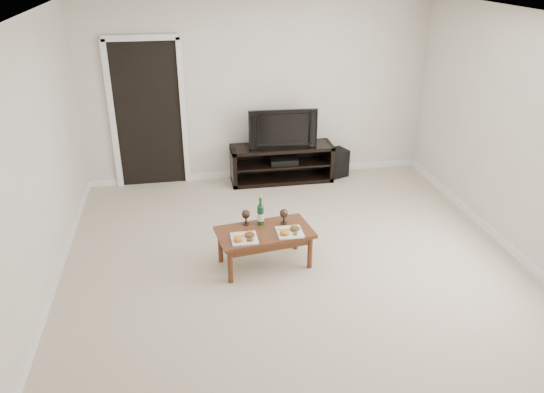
% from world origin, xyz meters
% --- Properties ---
extents(floor, '(5.50, 5.50, 0.00)m').
position_xyz_m(floor, '(0.00, 0.00, 0.00)').
color(floor, beige).
rests_on(floor, ground).
extents(back_wall, '(5.00, 0.04, 2.60)m').
position_xyz_m(back_wall, '(0.00, 2.77, 1.30)').
color(back_wall, beige).
rests_on(back_wall, ground).
extents(ceiling, '(5.00, 5.50, 0.04)m').
position_xyz_m(ceiling, '(0.00, 0.00, 2.62)').
color(ceiling, white).
rests_on(ceiling, back_wall).
extents(doorway, '(0.90, 0.02, 2.05)m').
position_xyz_m(doorway, '(-1.55, 2.73, 1.02)').
color(doorway, black).
rests_on(doorway, ground).
extents(media_console, '(1.49, 0.45, 0.55)m').
position_xyz_m(media_console, '(0.32, 2.50, 0.28)').
color(media_console, black).
rests_on(media_console, ground).
extents(television, '(0.99, 0.18, 0.57)m').
position_xyz_m(television, '(0.32, 2.50, 0.83)').
color(television, black).
rests_on(television, media_console).
extents(av_receiver, '(0.41, 0.31, 0.08)m').
position_xyz_m(av_receiver, '(0.34, 2.48, 0.33)').
color(av_receiver, black).
rests_on(av_receiver, media_console).
extents(subwoofer, '(0.36, 0.36, 0.41)m').
position_xyz_m(subwoofer, '(1.18, 2.55, 0.21)').
color(subwoofer, black).
rests_on(subwoofer, ground).
extents(coffee_table, '(1.07, 0.69, 0.42)m').
position_xyz_m(coffee_table, '(-0.31, 0.24, 0.21)').
color(coffee_table, '#572F18').
rests_on(coffee_table, ground).
extents(plate_left, '(0.27, 0.27, 0.07)m').
position_xyz_m(plate_left, '(-0.55, 0.09, 0.45)').
color(plate_left, white).
rests_on(plate_left, coffee_table).
extents(plate_right, '(0.27, 0.27, 0.07)m').
position_xyz_m(plate_right, '(-0.06, 0.14, 0.45)').
color(plate_right, white).
rests_on(plate_right, coffee_table).
extents(wine_bottle, '(0.07, 0.07, 0.35)m').
position_xyz_m(wine_bottle, '(-0.33, 0.40, 0.59)').
color(wine_bottle, '#103D21').
rests_on(wine_bottle, coffee_table).
extents(goblet_left, '(0.09, 0.09, 0.17)m').
position_xyz_m(goblet_left, '(-0.48, 0.42, 0.51)').
color(goblet_left, '#32271B').
rests_on(goblet_left, coffee_table).
extents(goblet_right, '(0.09, 0.09, 0.17)m').
position_xyz_m(goblet_right, '(-0.07, 0.37, 0.51)').
color(goblet_right, '#32271B').
rests_on(goblet_right, coffee_table).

